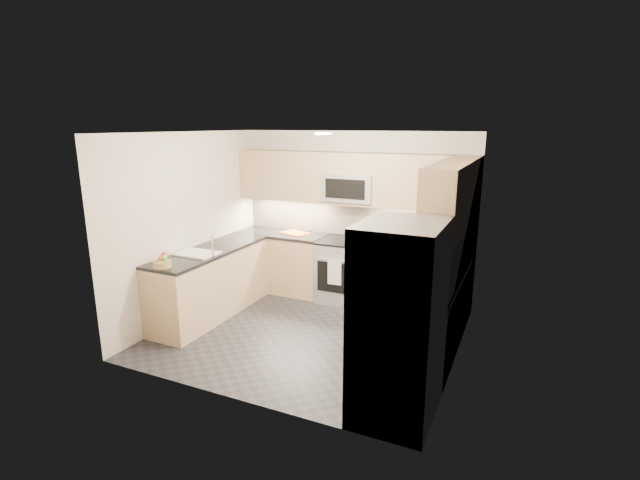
% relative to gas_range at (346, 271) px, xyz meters
% --- Properties ---
extents(floor, '(3.60, 3.20, 0.00)m').
position_rel_gas_range_xyz_m(floor, '(0.00, -1.28, -0.46)').
color(floor, black).
rests_on(floor, ground).
extents(ceiling, '(3.60, 3.20, 0.02)m').
position_rel_gas_range_xyz_m(ceiling, '(0.00, -1.28, 2.04)').
color(ceiling, beige).
rests_on(ceiling, wall_back).
extents(wall_back, '(3.60, 0.02, 2.50)m').
position_rel_gas_range_xyz_m(wall_back, '(0.00, 0.32, 0.79)').
color(wall_back, beige).
rests_on(wall_back, floor).
extents(wall_front, '(3.60, 0.02, 2.50)m').
position_rel_gas_range_xyz_m(wall_front, '(0.00, -2.88, 0.79)').
color(wall_front, beige).
rests_on(wall_front, floor).
extents(wall_left, '(0.02, 3.20, 2.50)m').
position_rel_gas_range_xyz_m(wall_left, '(-1.80, -1.28, 0.79)').
color(wall_left, beige).
rests_on(wall_left, floor).
extents(wall_right, '(0.02, 3.20, 2.50)m').
position_rel_gas_range_xyz_m(wall_right, '(1.80, -1.28, 0.79)').
color(wall_right, beige).
rests_on(wall_right, floor).
extents(base_cab_back_left, '(1.42, 0.60, 0.90)m').
position_rel_gas_range_xyz_m(base_cab_back_left, '(-1.09, 0.02, -0.01)').
color(base_cab_back_left, tan).
rests_on(base_cab_back_left, floor).
extents(base_cab_back_right, '(1.42, 0.60, 0.90)m').
position_rel_gas_range_xyz_m(base_cab_back_right, '(1.09, 0.02, -0.01)').
color(base_cab_back_right, tan).
rests_on(base_cab_back_right, floor).
extents(base_cab_right, '(0.60, 1.70, 0.90)m').
position_rel_gas_range_xyz_m(base_cab_right, '(1.50, -1.12, -0.01)').
color(base_cab_right, tan).
rests_on(base_cab_right, floor).
extents(base_cab_peninsula, '(0.60, 2.00, 0.90)m').
position_rel_gas_range_xyz_m(base_cab_peninsula, '(-1.50, -1.28, -0.01)').
color(base_cab_peninsula, tan).
rests_on(base_cab_peninsula, floor).
extents(countertop_back_left, '(1.42, 0.63, 0.04)m').
position_rel_gas_range_xyz_m(countertop_back_left, '(-1.09, 0.02, 0.47)').
color(countertop_back_left, black).
rests_on(countertop_back_left, base_cab_back_left).
extents(countertop_back_right, '(1.42, 0.63, 0.04)m').
position_rel_gas_range_xyz_m(countertop_back_right, '(1.09, 0.02, 0.47)').
color(countertop_back_right, black).
rests_on(countertop_back_right, base_cab_back_right).
extents(countertop_right, '(0.63, 1.70, 0.04)m').
position_rel_gas_range_xyz_m(countertop_right, '(1.50, -1.12, 0.47)').
color(countertop_right, black).
rests_on(countertop_right, base_cab_right).
extents(countertop_peninsula, '(0.63, 2.00, 0.04)m').
position_rel_gas_range_xyz_m(countertop_peninsula, '(-1.50, -1.28, 0.47)').
color(countertop_peninsula, black).
rests_on(countertop_peninsula, base_cab_peninsula).
extents(upper_cab_back, '(3.60, 0.35, 0.75)m').
position_rel_gas_range_xyz_m(upper_cab_back, '(0.00, 0.15, 1.37)').
color(upper_cab_back, tan).
rests_on(upper_cab_back, wall_back).
extents(upper_cab_right, '(0.35, 1.95, 0.75)m').
position_rel_gas_range_xyz_m(upper_cab_right, '(1.62, -1.00, 1.37)').
color(upper_cab_right, tan).
rests_on(upper_cab_right, wall_right).
extents(backsplash_back, '(3.60, 0.01, 0.51)m').
position_rel_gas_range_xyz_m(backsplash_back, '(0.00, 0.32, 0.74)').
color(backsplash_back, tan).
rests_on(backsplash_back, wall_back).
extents(backsplash_right, '(0.01, 2.30, 0.51)m').
position_rel_gas_range_xyz_m(backsplash_right, '(1.80, -0.82, 0.74)').
color(backsplash_right, tan).
rests_on(backsplash_right, wall_right).
extents(gas_range, '(0.76, 0.65, 0.91)m').
position_rel_gas_range_xyz_m(gas_range, '(0.00, 0.00, 0.00)').
color(gas_range, '#A6A7AE').
rests_on(gas_range, floor).
extents(range_cooktop, '(0.76, 0.65, 0.03)m').
position_rel_gas_range_xyz_m(range_cooktop, '(0.00, 0.00, 0.46)').
color(range_cooktop, black).
rests_on(range_cooktop, gas_range).
extents(oven_door_glass, '(0.62, 0.02, 0.45)m').
position_rel_gas_range_xyz_m(oven_door_glass, '(0.00, -0.33, -0.01)').
color(oven_door_glass, black).
rests_on(oven_door_glass, gas_range).
extents(oven_handle, '(0.60, 0.02, 0.02)m').
position_rel_gas_range_xyz_m(oven_handle, '(0.00, -0.35, 0.26)').
color(oven_handle, '#B2B5BA').
rests_on(oven_handle, gas_range).
extents(microwave, '(0.76, 0.40, 0.40)m').
position_rel_gas_range_xyz_m(microwave, '(0.00, 0.12, 1.24)').
color(microwave, '#9D9FA5').
rests_on(microwave, upper_cab_back).
extents(microwave_door, '(0.60, 0.01, 0.28)m').
position_rel_gas_range_xyz_m(microwave_door, '(0.00, -0.08, 1.24)').
color(microwave_door, black).
rests_on(microwave_door, microwave).
extents(refrigerator, '(0.70, 0.90, 1.80)m').
position_rel_gas_range_xyz_m(refrigerator, '(1.45, -2.43, 0.45)').
color(refrigerator, '#919398').
rests_on(refrigerator, floor).
extents(fridge_handle_left, '(0.02, 0.02, 1.20)m').
position_rel_gas_range_xyz_m(fridge_handle_left, '(1.08, -2.61, 0.49)').
color(fridge_handle_left, '#B2B5BA').
rests_on(fridge_handle_left, refrigerator).
extents(fridge_handle_right, '(0.02, 0.02, 1.20)m').
position_rel_gas_range_xyz_m(fridge_handle_right, '(1.08, -2.25, 0.49)').
color(fridge_handle_right, '#B2B5BA').
rests_on(fridge_handle_right, refrigerator).
extents(sink_basin, '(0.52, 0.38, 0.16)m').
position_rel_gas_range_xyz_m(sink_basin, '(-1.50, -1.53, 0.42)').
color(sink_basin, white).
rests_on(sink_basin, base_cab_peninsula).
extents(faucet, '(0.03, 0.03, 0.28)m').
position_rel_gas_range_xyz_m(faucet, '(-1.24, -1.53, 0.62)').
color(faucet, silver).
rests_on(faucet, countertop_peninsula).
extents(utensil_bowl, '(0.34, 0.34, 0.16)m').
position_rel_gas_range_xyz_m(utensil_bowl, '(1.42, -0.03, 0.57)').
color(utensil_bowl, '#4FBA50').
rests_on(utensil_bowl, countertop_back_right).
extents(cutting_board, '(0.49, 0.41, 0.01)m').
position_rel_gas_range_xyz_m(cutting_board, '(-0.88, 0.07, 0.49)').
color(cutting_board, '#E35615').
rests_on(cutting_board, countertop_back_left).
extents(fruit_basket, '(0.27, 0.27, 0.08)m').
position_rel_gas_range_xyz_m(fruit_basket, '(-1.50, -2.16, 0.52)').
color(fruit_basket, '#A2834B').
rests_on(fruit_basket, countertop_peninsula).
extents(fruit_apple, '(0.08, 0.08, 0.08)m').
position_rel_gas_range_xyz_m(fruit_apple, '(-1.56, -2.05, 0.60)').
color(fruit_apple, red).
rests_on(fruit_apple, fruit_basket).
extents(fruit_pear, '(0.07, 0.07, 0.07)m').
position_rel_gas_range_xyz_m(fruit_pear, '(-1.49, -2.12, 0.60)').
color(fruit_pear, '#52B04B').
rests_on(fruit_pear, fruit_basket).
extents(dish_towel_check, '(0.20, 0.03, 0.37)m').
position_rel_gas_range_xyz_m(dish_towel_check, '(-0.03, -0.37, 0.10)').
color(dish_towel_check, silver).
rests_on(dish_towel_check, oven_handle).
extents(fruit_orange, '(0.06, 0.06, 0.06)m').
position_rel_gas_range_xyz_m(fruit_orange, '(-1.52, -2.15, 0.60)').
color(fruit_orange, '#E75719').
rests_on(fruit_orange, fruit_basket).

